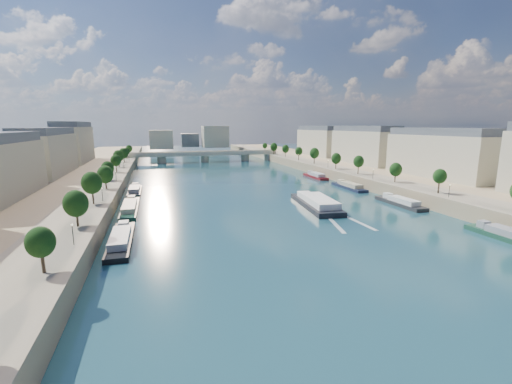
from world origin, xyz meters
TOP-DOWN VIEW (x-y plane):
  - ground at (0.00, 100.00)m, footprint 700.00×700.00m
  - quay_left at (-72.00, 100.00)m, footprint 44.00×520.00m
  - quay_right at (72.00, 100.00)m, footprint 44.00×520.00m
  - pave_left at (-57.00, 100.00)m, footprint 14.00×520.00m
  - pave_right at (57.00, 100.00)m, footprint 14.00×520.00m
  - trees_left at (-55.00, 102.00)m, footprint 4.80×268.80m
  - trees_right at (55.00, 110.00)m, footprint 4.80×268.80m
  - lamps_left at (-52.50, 90.00)m, footprint 0.36×200.36m
  - lamps_right at (52.50, 105.00)m, footprint 0.36×200.36m
  - buildings_left at (-85.00, 112.00)m, footprint 16.00×226.00m
  - buildings_right at (85.00, 112.00)m, footprint 16.00×226.00m
  - skyline at (3.19, 319.52)m, footprint 79.00×42.00m
  - bridge at (0.00, 223.02)m, footprint 112.00×12.00m
  - tour_barge at (15.87, 64.44)m, footprint 12.62×32.36m
  - wake at (15.87, 47.94)m, footprint 10.73×26.01m
  - moored_barges_left at (-45.50, 55.31)m, footprint 5.00×149.62m
  - moored_barges_right at (45.50, 57.23)m, footprint 5.00×156.33m

SIDE VIEW (x-z plane):
  - ground at x=0.00m, z-range 0.00..0.00m
  - wake at x=15.87m, z-range 0.00..0.04m
  - moored_barges_right at x=45.50m, z-range -0.96..2.64m
  - moored_barges_left at x=-45.50m, z-range -0.96..2.64m
  - tour_barge at x=15.87m, z-range -0.88..3.40m
  - quay_left at x=-72.00m, z-range 0.00..5.00m
  - quay_right at x=72.00m, z-range 0.00..5.00m
  - pave_left at x=-57.00m, z-range 5.00..5.10m
  - pave_right at x=57.00m, z-range 5.00..5.10m
  - bridge at x=0.00m, z-range 1.01..9.16m
  - lamps_left at x=-52.50m, z-range 5.64..9.92m
  - lamps_right at x=52.50m, z-range 5.64..9.92m
  - trees_left at x=-55.00m, z-range 6.35..14.61m
  - trees_right at x=55.00m, z-range 6.35..14.61m
  - skyline at x=3.19m, z-range 3.66..25.66m
  - buildings_left at x=-85.00m, z-range 4.85..28.05m
  - buildings_right at x=85.00m, z-range 4.85..28.05m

